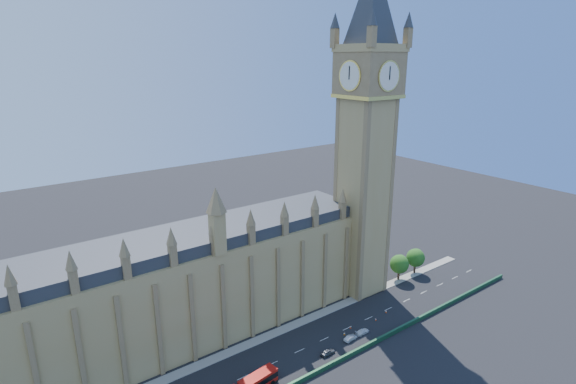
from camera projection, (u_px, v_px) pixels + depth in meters
ground at (286, 357)px, 107.19m from camera, size 400.00×400.00×0.00m
palace_westminster at (146, 299)px, 105.95m from camera, size 120.00×20.00×28.00m
elizabeth_tower at (367, 111)px, 123.81m from camera, size 20.59×20.59×105.00m
bridge_parapet at (310, 375)px, 100.07m from camera, size 160.00×0.60×1.20m
kerb_north at (264, 338)px, 114.49m from camera, size 160.00×3.00×0.16m
tree_east_near at (400, 263)px, 142.98m from camera, size 6.00×6.00×8.50m
tree_east_far at (416, 257)px, 147.53m from camera, size 6.00×6.00×8.50m
car_grey at (328, 352)px, 107.92m from camera, size 3.92×1.75×1.31m
car_silver at (351, 338)px, 113.44m from camera, size 3.96×1.66×1.27m
car_white at (362, 332)px, 116.07m from camera, size 4.08×1.68×1.18m
cone_a at (344, 334)px, 115.62m from camera, size 0.55×0.55×0.72m
cone_b at (376, 319)px, 121.91m from camera, size 0.54×0.54×0.67m
cone_c at (386, 312)px, 125.65m from camera, size 0.51×0.51×0.73m
cone_d at (351, 327)px, 118.44m from camera, size 0.57×0.57×0.72m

